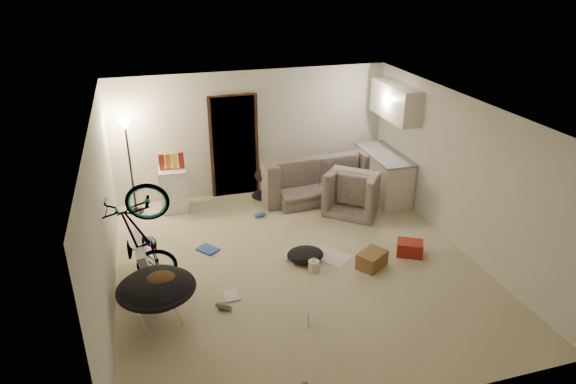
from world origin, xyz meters
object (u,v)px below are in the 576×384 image
object	(u,v)px
bicycle	(144,260)
drink_case_b	(410,248)
kitchen_counter	(383,176)
saucer_chair	(157,294)
tv_box	(145,260)
juicer	(314,265)
sofa	(314,180)
mini_fridge	(174,189)
floor_lamp	(128,147)
armchair	(356,194)
drink_case_a	(372,260)

from	to	relation	value
bicycle	drink_case_b	bearing A→B (deg)	-87.16
kitchen_counter	saucer_chair	xyz separation A→B (m)	(-4.60, -2.82, -0.01)
tv_box	juicer	size ratio (longest dim) A/B	4.08
kitchen_counter	sofa	xyz separation A→B (m)	(-1.31, 0.45, -0.11)
bicycle	mini_fridge	world-z (taller)	bicycle
sofa	floor_lamp	bearing A→B (deg)	-6.38
floor_lamp	tv_box	distance (m)	2.58
kitchen_counter	armchair	world-z (taller)	kitchen_counter
floor_lamp	mini_fridge	world-z (taller)	floor_lamp
kitchen_counter	bicycle	size ratio (longest dim) A/B	0.86
bicycle	drink_case_b	distance (m)	4.17
mini_fridge	floor_lamp	bearing A→B (deg)	175.50
floor_lamp	tv_box	size ratio (longest dim) A/B	1.78
kitchen_counter	armchair	distance (m)	0.85
kitchen_counter	bicycle	distance (m)	5.11
mini_fridge	drink_case_b	distance (m)	4.49
saucer_chair	drink_case_a	xyz separation A→B (m)	(3.27, 0.43, -0.30)
mini_fridge	drink_case_b	xyz separation A→B (m)	(3.52, -2.77, -0.30)
floor_lamp	juicer	bearing A→B (deg)	-48.13
sofa	armchair	xyz separation A→B (m)	(0.56, -0.84, -0.02)
bicycle	tv_box	xyz separation A→B (m)	(0.00, 0.20, -0.12)
floor_lamp	drink_case_b	xyz separation A→B (m)	(4.25, -2.87, -1.19)
drink_case_b	juicer	distance (m)	1.66
kitchen_counter	armchair	xyz separation A→B (m)	(-0.74, -0.39, -0.13)
juicer	floor_lamp	bearing A→B (deg)	131.87
sofa	mini_fridge	size ratio (longest dim) A/B	2.70
drink_case_b	armchair	bearing A→B (deg)	123.46
drink_case_b	sofa	bearing A→B (deg)	133.58
saucer_chair	juicer	xyz separation A→B (m)	(2.36, 0.57, -0.33)
saucer_chair	drink_case_b	size ratio (longest dim) A/B	2.52
bicycle	juicer	distance (m)	2.53
armchair	juicer	bearing A→B (deg)	91.53
floor_lamp	kitchen_counter	distance (m)	4.95
armchair	bicycle	distance (m)	4.28
tv_box	drink_case_b	bearing A→B (deg)	-10.72
sofa	bicycle	bearing A→B (deg)	31.77
kitchen_counter	tv_box	distance (m)	5.04
sofa	tv_box	distance (m)	4.06
floor_lamp	saucer_chair	size ratio (longest dim) A/B	1.77
kitchen_counter	juicer	bearing A→B (deg)	-134.97
kitchen_counter	drink_case_b	distance (m)	2.32
juicer	bicycle	bearing A→B (deg)	173.06
floor_lamp	armchair	size ratio (longest dim) A/B	1.87
drink_case_a	mini_fridge	bearing A→B (deg)	101.23
floor_lamp	sofa	world-z (taller)	floor_lamp
mini_fridge	juicer	xyz separation A→B (m)	(1.86, -2.79, -0.32)
bicycle	mini_fridge	bearing A→B (deg)	-7.45
saucer_chair	drink_case_b	xyz separation A→B (m)	(4.02, 0.59, -0.31)
saucer_chair	drink_case_a	world-z (taller)	saucer_chair
tv_box	drink_case_a	world-z (taller)	tv_box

